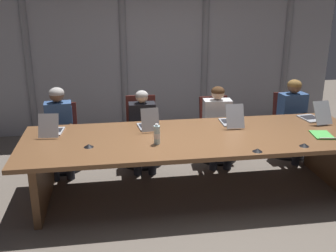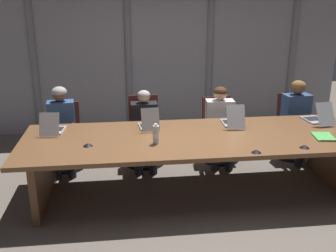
{
  "view_description": "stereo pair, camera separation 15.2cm",
  "coord_description": "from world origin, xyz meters",
  "px_view_note": "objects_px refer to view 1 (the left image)",
  "views": [
    {
      "loc": [
        -1.01,
        -4.32,
        2.33
      ],
      "look_at": [
        -0.31,
        0.12,
        0.85
      ],
      "focal_mm": 41.99,
      "sensor_mm": 36.0,
      "label": 1
    },
    {
      "loc": [
        -0.85,
        -4.34,
        2.33
      ],
      "look_at": [
        -0.31,
        0.12,
        0.85
      ],
      "focal_mm": 41.99,
      "sensor_mm": 36.0,
      "label": 2
    }
  ],
  "objects_px": {
    "office_chair_right_mid": "(288,132)",
    "person_left_end": "(59,126)",
    "office_chair_left_mid": "(142,139)",
    "person_right_mid": "(295,114)",
    "laptop_left_mid": "(148,124)",
    "conference_mic_middle": "(89,146)",
    "person_center": "(218,120)",
    "office_chair_center": "(216,136)",
    "conference_mic_left_side": "(257,150)",
    "spiral_notepad": "(322,135)",
    "person_left_mid": "(143,126)",
    "laptop_left_end": "(52,130)",
    "laptop_center": "(231,120)",
    "laptop_right_mid": "(314,117)",
    "water_bottle_primary": "(157,135)",
    "conference_mic_right_side": "(304,145)",
    "office_chair_left_end": "(62,144)"
  },
  "relations": [
    {
      "from": "person_left_mid",
      "to": "conference_mic_left_side",
      "type": "xyz_separation_m",
      "value": [
        1.1,
        -1.48,
        0.15
      ]
    },
    {
      "from": "laptop_left_mid",
      "to": "person_left_mid",
      "type": "height_order",
      "value": "person_left_mid"
    },
    {
      "from": "laptop_right_mid",
      "to": "conference_mic_middle",
      "type": "bearing_deg",
      "value": 94.22
    },
    {
      "from": "laptop_left_end",
      "to": "person_right_mid",
      "type": "bearing_deg",
      "value": -74.73
    },
    {
      "from": "spiral_notepad",
      "to": "water_bottle_primary",
      "type": "bearing_deg",
      "value": -171.2
    },
    {
      "from": "person_center",
      "to": "conference_mic_right_side",
      "type": "distance_m",
      "value": 1.54
    },
    {
      "from": "office_chair_left_mid",
      "to": "person_right_mid",
      "type": "xyz_separation_m",
      "value": [
        2.26,
        -0.16,
        0.32
      ]
    },
    {
      "from": "laptop_left_mid",
      "to": "water_bottle_primary",
      "type": "height_order",
      "value": "laptop_left_mid"
    },
    {
      "from": "laptop_left_end",
      "to": "laptop_left_mid",
      "type": "distance_m",
      "value": 1.17
    },
    {
      "from": "office_chair_right_mid",
      "to": "person_left_end",
      "type": "bearing_deg",
      "value": -78.55
    },
    {
      "from": "conference_mic_middle",
      "to": "laptop_left_end",
      "type": "bearing_deg",
      "value": 131.46
    },
    {
      "from": "laptop_left_end",
      "to": "conference_mic_left_side",
      "type": "height_order",
      "value": "laptop_left_end"
    },
    {
      "from": "laptop_left_end",
      "to": "office_chair_left_mid",
      "type": "height_order",
      "value": "laptop_left_end"
    },
    {
      "from": "laptop_left_mid",
      "to": "spiral_notepad",
      "type": "bearing_deg",
      "value": -111.48
    },
    {
      "from": "laptop_left_mid",
      "to": "office_chair_left_mid",
      "type": "bearing_deg",
      "value": -3.97
    },
    {
      "from": "laptop_center",
      "to": "person_right_mid",
      "type": "xyz_separation_m",
      "value": [
        1.16,
        0.55,
        -0.13
      ]
    },
    {
      "from": "office_chair_center",
      "to": "person_left_mid",
      "type": "relative_size",
      "value": 0.83
    },
    {
      "from": "office_chair_left_mid",
      "to": "spiral_notepad",
      "type": "bearing_deg",
      "value": 59.62
    },
    {
      "from": "person_left_end",
      "to": "person_right_mid",
      "type": "xyz_separation_m",
      "value": [
        3.4,
        0.0,
        0.0
      ]
    },
    {
      "from": "laptop_left_mid",
      "to": "conference_mic_middle",
      "type": "bearing_deg",
      "value": 120.75
    },
    {
      "from": "office_chair_right_mid",
      "to": "office_chair_center",
      "type": "bearing_deg",
      "value": -81.12
    },
    {
      "from": "conference_mic_right_side",
      "to": "conference_mic_middle",
      "type": "bearing_deg",
      "value": 171.78
    },
    {
      "from": "person_left_mid",
      "to": "person_center",
      "type": "height_order",
      "value": "person_center"
    },
    {
      "from": "office_chair_center",
      "to": "office_chair_left_end",
      "type": "bearing_deg",
      "value": -94.51
    },
    {
      "from": "office_chair_left_mid",
      "to": "office_chair_right_mid",
      "type": "xyz_separation_m",
      "value": [
        2.26,
        -0.0,
        -0.01
      ]
    },
    {
      "from": "laptop_center",
      "to": "laptop_left_mid",
      "type": "bearing_deg",
      "value": 91.98
    },
    {
      "from": "conference_mic_right_side",
      "to": "person_right_mid",
      "type": "bearing_deg",
      "value": 67.59
    },
    {
      "from": "office_chair_left_mid",
      "to": "spiral_notepad",
      "type": "xyz_separation_m",
      "value": [
        2.06,
        -1.28,
        0.4
      ]
    },
    {
      "from": "office_chair_right_mid",
      "to": "person_center",
      "type": "distance_m",
      "value": 1.22
    },
    {
      "from": "laptop_right_mid",
      "to": "conference_mic_right_side",
      "type": "relative_size",
      "value": 4.6
    },
    {
      "from": "laptop_left_end",
      "to": "office_chair_left_mid",
      "type": "bearing_deg",
      "value": -52.07
    },
    {
      "from": "laptop_center",
      "to": "office_chair_left_end",
      "type": "relative_size",
      "value": 0.52
    },
    {
      "from": "spiral_notepad",
      "to": "person_left_end",
      "type": "bearing_deg",
      "value": 170.45
    },
    {
      "from": "person_center",
      "to": "conference_mic_middle",
      "type": "distance_m",
      "value": 2.09
    },
    {
      "from": "office_chair_right_mid",
      "to": "conference_mic_middle",
      "type": "relative_size",
      "value": 8.39
    },
    {
      "from": "office_chair_left_end",
      "to": "office_chair_center",
      "type": "xyz_separation_m",
      "value": [
        2.26,
        0.0,
        0.0
      ]
    },
    {
      "from": "laptop_left_mid",
      "to": "laptop_center",
      "type": "relative_size",
      "value": 0.86
    },
    {
      "from": "spiral_notepad",
      "to": "office_chair_right_mid",
      "type": "bearing_deg",
      "value": 90.69
    },
    {
      "from": "office_chair_center",
      "to": "conference_mic_left_side",
      "type": "bearing_deg",
      "value": -5.18
    },
    {
      "from": "person_left_mid",
      "to": "conference_mic_middle",
      "type": "xyz_separation_m",
      "value": [
        -0.7,
        -1.07,
        0.15
      ]
    },
    {
      "from": "office_chair_left_mid",
      "to": "spiral_notepad",
      "type": "relative_size",
      "value": 2.84
    },
    {
      "from": "laptop_left_end",
      "to": "water_bottle_primary",
      "type": "relative_size",
      "value": 1.84
    },
    {
      "from": "conference_mic_right_side",
      "to": "spiral_notepad",
      "type": "xyz_separation_m",
      "value": [
        0.38,
        0.3,
        -0.01
      ]
    },
    {
      "from": "laptop_left_mid",
      "to": "conference_mic_middle",
      "type": "relative_size",
      "value": 3.61
    },
    {
      "from": "spiral_notepad",
      "to": "person_left_mid",
      "type": "bearing_deg",
      "value": 161.39
    },
    {
      "from": "laptop_left_end",
      "to": "office_chair_right_mid",
      "type": "height_order",
      "value": "laptop_left_end"
    },
    {
      "from": "laptop_left_mid",
      "to": "conference_mic_right_side",
      "type": "height_order",
      "value": "laptop_left_mid"
    },
    {
      "from": "laptop_right_mid",
      "to": "laptop_center",
      "type": "bearing_deg",
      "value": 83.87
    },
    {
      "from": "water_bottle_primary",
      "to": "conference_mic_middle",
      "type": "height_order",
      "value": "water_bottle_primary"
    },
    {
      "from": "laptop_left_mid",
      "to": "office_chair_left_mid",
      "type": "xyz_separation_m",
      "value": [
        -0.02,
        0.71,
        -0.45
      ]
    }
  ]
}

